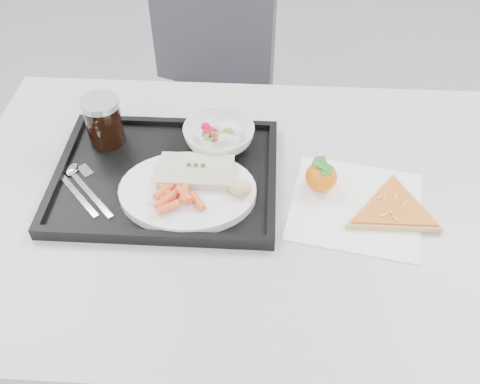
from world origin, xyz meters
name	(u,v)px	position (x,y,z in m)	size (l,w,h in m)	color
table	(251,220)	(0.00, 0.30, 0.68)	(1.20, 0.80, 0.75)	silver
chair	(209,90)	(-0.16, 0.98, 0.54)	(0.54, 0.55, 0.93)	#36363E
tray	(166,177)	(-0.18, 0.34, 0.76)	(0.45, 0.35, 0.03)	black
dinner_plate	(188,191)	(-0.13, 0.29, 0.77)	(0.27, 0.27, 0.02)	white
fish_fillet	(196,171)	(-0.11, 0.33, 0.79)	(0.15, 0.09, 0.03)	beige
bread_roll	(240,188)	(-0.02, 0.28, 0.80)	(0.05, 0.04, 0.03)	#F1BE94
salad_bowl	(219,136)	(-0.08, 0.44, 0.79)	(0.15, 0.15, 0.05)	white
cola_glass	(104,120)	(-0.32, 0.44, 0.82)	(0.08, 0.08, 0.11)	black
cutlery	(81,184)	(-0.34, 0.30, 0.77)	(0.14, 0.15, 0.01)	silver
napkin	(356,206)	(0.21, 0.29, 0.75)	(0.29, 0.28, 0.00)	white
tangerine	(321,177)	(0.14, 0.33, 0.79)	(0.07, 0.07, 0.07)	orange
pizza_slice	(393,210)	(0.28, 0.27, 0.76)	(0.29, 0.29, 0.02)	tan
carrot_pile	(174,196)	(-0.15, 0.25, 0.80)	(0.10, 0.08, 0.02)	#F95925
salad_contents	(223,130)	(-0.07, 0.45, 0.80)	(0.09, 0.07, 0.02)	#A2141F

